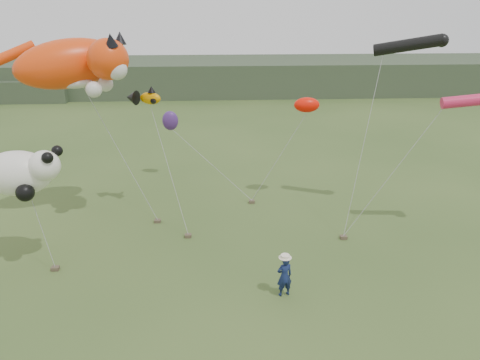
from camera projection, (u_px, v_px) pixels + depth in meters
name	position (u px, v px, depth m)	size (l,w,h in m)	color
ground	(227.00, 291.00, 19.44)	(120.00, 120.00, 0.00)	#385123
headland	(193.00, 77.00, 60.16)	(90.00, 13.00, 4.00)	#2D3D28
festival_attendant	(284.00, 276.00, 18.87)	(0.65, 0.43, 1.79)	#131E48
sandbag_anchors	(204.00, 231.00, 24.30)	(14.00, 7.14, 0.17)	brown
cat_kite	(77.00, 64.00, 22.76)	(6.97, 4.53, 3.05)	#EF3E0C
fish_kite	(143.00, 98.00, 24.57)	(2.11, 1.40, 1.03)	#D88B00
tube_kites	(440.00, 66.00, 22.71)	(5.65, 4.48, 3.31)	black
panda_kite	(22.00, 173.00, 19.90)	(3.44, 2.23, 2.14)	white
misc_kites	(237.00, 113.00, 28.19)	(9.32, 4.92, 2.90)	#FA1303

